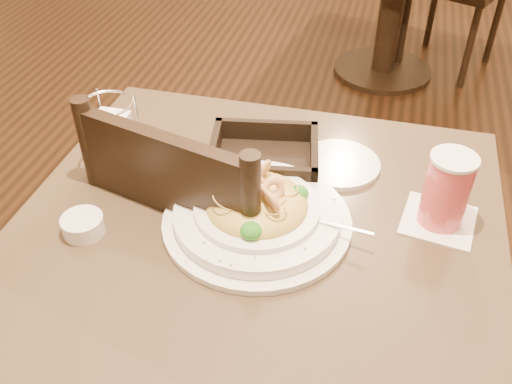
% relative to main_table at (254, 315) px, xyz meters
% --- Properties ---
extents(main_table, '(0.90, 0.90, 0.74)m').
position_rel_main_table_xyz_m(main_table, '(0.00, 0.00, 0.00)').
color(main_table, black).
rests_on(main_table, ground).
extents(dining_chair_near, '(0.51, 0.51, 0.93)m').
position_rel_main_table_xyz_m(dining_chair_near, '(-0.14, 0.15, -0.01)').
color(dining_chair_near, black).
rests_on(dining_chair_near, ground).
extents(pasta_bowl, '(0.39, 0.35, 0.11)m').
position_rel_main_table_xyz_m(pasta_bowl, '(0.00, 0.02, 0.27)').
color(pasta_bowl, white).
rests_on(pasta_bowl, main_table).
extents(drink_glass, '(0.15, 0.15, 0.15)m').
position_rel_main_table_xyz_m(drink_glass, '(0.33, 0.12, 0.31)').
color(drink_glass, white).
rests_on(drink_glass, main_table).
extents(bread_basket, '(0.25, 0.22, 0.06)m').
position_rel_main_table_xyz_m(bread_basket, '(-0.03, 0.20, 0.26)').
color(bread_basket, black).
rests_on(bread_basket, main_table).
extents(napkin_caddy, '(0.10, 0.10, 0.16)m').
position_rel_main_table_xyz_m(napkin_caddy, '(-0.32, 0.12, 0.30)').
color(napkin_caddy, silver).
rests_on(napkin_caddy, main_table).
extents(side_plate, '(0.19, 0.19, 0.01)m').
position_rel_main_table_xyz_m(side_plate, '(0.12, 0.24, 0.24)').
color(side_plate, white).
rests_on(side_plate, main_table).
extents(butter_ramekin, '(0.10, 0.10, 0.03)m').
position_rel_main_table_xyz_m(butter_ramekin, '(-0.30, -0.07, 0.25)').
color(butter_ramekin, white).
rests_on(butter_ramekin, main_table).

